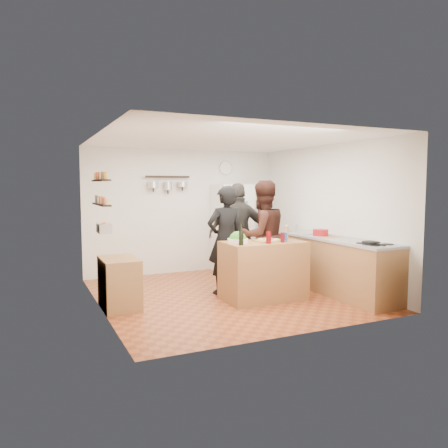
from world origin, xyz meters
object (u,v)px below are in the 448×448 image
wine_bottle (241,238)px  person_center (262,236)px  prep_island (263,271)px  person_back (239,234)px  person_left (225,240)px  salt_canister (284,237)px  pepper_mill (286,234)px  wall_clock (226,168)px  red_bowl (321,232)px  side_table (119,283)px  salad_bowl (238,241)px  counter_run (332,265)px  fridge (232,228)px  skillet (370,243)px

wine_bottle → person_center: 1.00m
prep_island → person_back: bearing=83.6°
person_left → person_center: (0.61, -0.14, 0.04)m
salt_canister → person_back: person_back is taller
pepper_mill → wall_clock: bearing=87.7°
red_bowl → person_center: bearing=167.3°
wall_clock → side_table: wall_clock is taller
person_center → wall_clock: 2.48m
wall_clock → person_center: bearing=-98.6°
person_back → side_table: 2.41m
salad_bowl → counter_run: size_ratio=0.12×
person_back → side_table: person_back is taller
person_left → salt_canister: bearing=130.1°
wine_bottle → red_bowl: wine_bottle is taller
wine_bottle → red_bowl: size_ratio=0.81×
wine_bottle → person_back: person_back is taller
prep_island → fridge: (0.55, 2.25, 0.45)m
salt_canister → counter_run: size_ratio=0.05×
fridge → person_back: bearing=-110.4°
person_back → person_left: bearing=66.4°
counter_run → side_table: bearing=171.7°
prep_island → salad_bowl: salad_bowl is taller
prep_island → person_center: 0.70m
person_back → wine_bottle: bearing=86.0°
prep_island → side_table: (-2.14, 0.46, -0.09)m
salad_bowl → wall_clock: size_ratio=1.05×
prep_island → wall_clock: bearing=77.9°
fridge → side_table: size_ratio=2.25×
salt_canister → fridge: 2.39m
person_center → person_back: (-0.11, 0.64, -0.02)m
wine_bottle → side_table: wine_bottle is taller
salad_bowl → person_center: bearing=31.7°
pepper_mill → person_center: 0.46m
wine_bottle → pepper_mill: 0.99m
red_bowl → wall_clock: size_ratio=0.87×
counter_run → red_bowl: 0.59m
counter_run → red_bowl: size_ratio=10.12×
person_center → side_table: 2.44m
person_center → person_back: size_ratio=1.02×
salad_bowl → side_table: bearing=166.7°
wine_bottle → salt_canister: 0.81m
person_center → side_table: bearing=-3.2°
counter_run → skillet: skillet is taller
person_left → side_table: (-1.76, -0.14, -0.52)m
pepper_mill → counter_run: bearing=-6.5°
wine_bottle → skillet: bearing=-25.0°
pepper_mill → wall_clock: wall_clock is taller
wine_bottle → pepper_mill: size_ratio=1.08×
person_back → counter_run: person_back is taller
salad_bowl → fridge: size_ratio=0.17×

